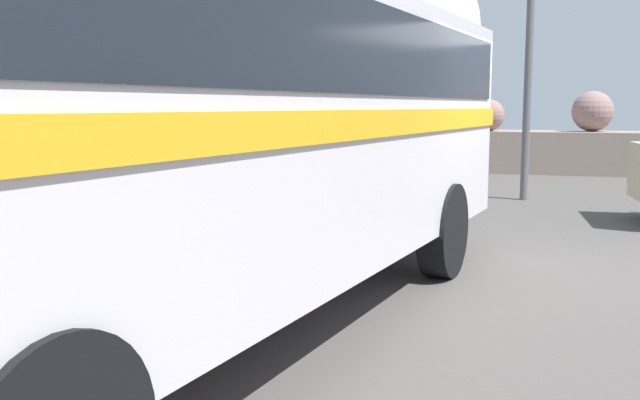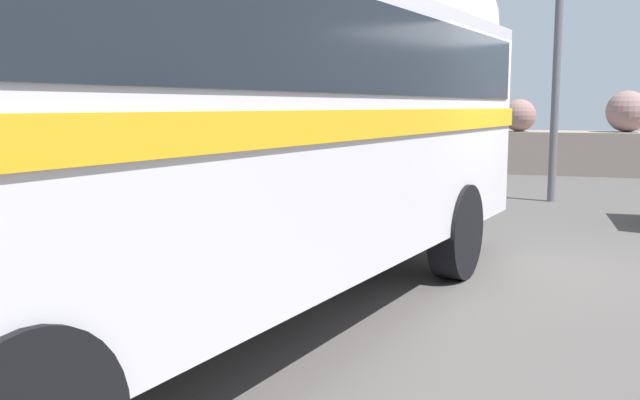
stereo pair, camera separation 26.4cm
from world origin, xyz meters
TOP-DOWN VIEW (x-y plane):
  - ground at (0.00, 0.00)m, footprint 32.00×26.00m
  - breakwater at (0.41, 11.79)m, footprint 31.36×1.99m
  - vintage_coach at (-1.77, -2.95)m, footprint 3.84×8.87m
  - lamp_post at (0.58, 5.96)m, footprint 0.44×0.89m

SIDE VIEW (x-z plane):
  - ground at x=0.00m, z-range 0.00..0.02m
  - breakwater at x=0.41m, z-range -0.50..1.91m
  - vintage_coach at x=-1.77m, z-range 0.20..3.90m
  - lamp_post at x=0.58m, z-range 0.40..6.44m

